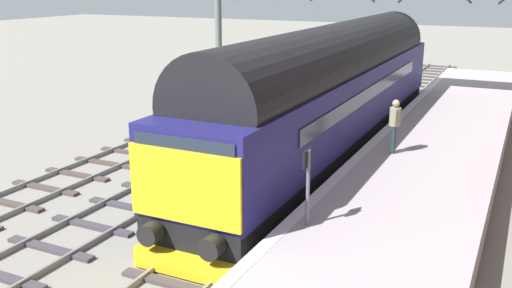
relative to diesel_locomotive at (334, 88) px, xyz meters
name	(u,v)px	position (x,y,z in m)	size (l,w,h in m)	color
ground_plane	(275,203)	(0.00, -4.97, -2.49)	(140.00, 140.00, 0.00)	gray
track_main	(275,201)	(0.00, -4.97, -2.43)	(2.50, 60.00, 0.15)	gray
track_adjacent_west	(171,183)	(-3.53, -4.97, -2.43)	(2.50, 60.00, 0.15)	slate
track_adjacent_far_west	(91,168)	(-6.70, -4.97, -2.43)	(2.50, 60.00, 0.15)	gray
station_platform	(403,208)	(3.60, -4.97, -1.99)	(4.00, 44.00, 1.01)	#B2A5AB
diesel_locomotive	(334,88)	(0.00, 0.00, 0.00)	(2.74, 19.56, 4.68)	black
platform_number_sign	(308,175)	(2.13, -8.08, -0.35)	(0.10, 0.44, 1.68)	slate
waiting_passenger	(395,121)	(2.58, -1.89, -0.50)	(0.40, 0.50, 1.64)	#243635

